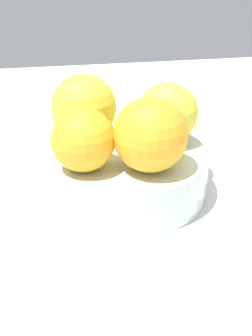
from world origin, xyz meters
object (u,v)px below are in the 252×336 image
(orange_in_bowl_3, at_px, (83,140))
(orange_in_bowl_1, at_px, (84,107))
(orange_in_bowl_0, at_px, (150,135))
(orange_in_bowl_2, at_px, (168,113))
(fruit_bowl, at_px, (126,173))

(orange_in_bowl_3, bearing_deg, orange_in_bowl_1, -95.77)
(orange_in_bowl_1, distance_m, orange_in_bowl_3, 0.08)
(orange_in_bowl_0, relative_size, orange_in_bowl_1, 1.00)
(orange_in_bowl_0, bearing_deg, orange_in_bowl_1, -56.83)
(orange_in_bowl_2, distance_m, orange_in_bowl_3, 0.11)
(fruit_bowl, xyz_separation_m, orange_in_bowl_1, (0.04, -0.04, 0.06))
(fruit_bowl, distance_m, orange_in_bowl_2, 0.08)
(orange_in_bowl_2, bearing_deg, fruit_bowl, 21.10)
(orange_in_bowl_1, xyz_separation_m, orange_in_bowl_2, (-0.09, 0.03, -0.00))
(orange_in_bowl_1, bearing_deg, orange_in_bowl_0, 123.17)
(orange_in_bowl_1, bearing_deg, orange_in_bowl_2, 164.42)
(orange_in_bowl_0, height_order, orange_in_bowl_1, same)
(orange_in_bowl_1, height_order, orange_in_bowl_2, orange_in_bowl_1)
(fruit_bowl, relative_size, orange_in_bowl_1, 2.41)
(orange_in_bowl_3, bearing_deg, fruit_bowl, -146.78)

